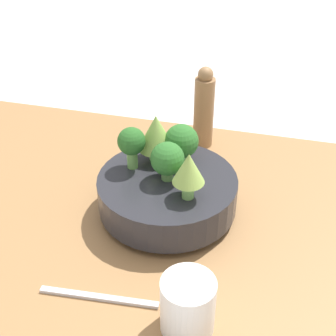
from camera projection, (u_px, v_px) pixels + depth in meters
ground_plane at (157, 229)px, 0.90m from camera, size 6.00×6.00×0.00m
table at (157, 219)px, 0.89m from camera, size 1.12×0.66×0.05m
bowl at (168, 192)px, 0.85m from camera, size 0.25×0.25×0.07m
romanesco_piece_far at (156, 133)px, 0.85m from camera, size 0.07×0.07×0.09m
romanesco_piece_near at (189, 170)px, 0.75m from camera, size 0.05×0.05×0.09m
broccoli_floret_back at (181, 142)px, 0.85m from camera, size 0.06×0.06×0.07m
broccoli_floret_left at (132, 143)px, 0.83m from camera, size 0.05×0.05×0.08m
broccoli_floret_center at (168, 158)px, 0.81m from camera, size 0.06×0.06×0.07m
cup at (188, 305)px, 0.64m from camera, size 0.08×0.08×0.09m
pepper_mill at (204, 109)px, 1.01m from camera, size 0.04×0.04×0.19m
fork at (99, 297)px, 0.70m from camera, size 0.18×0.03×0.01m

